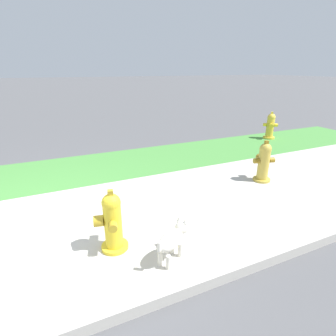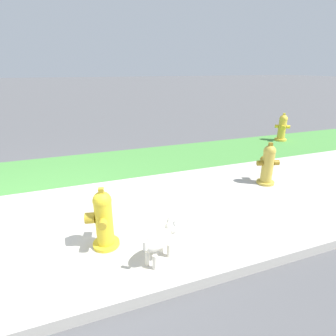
{
  "view_description": "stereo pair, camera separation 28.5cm",
  "coord_description": "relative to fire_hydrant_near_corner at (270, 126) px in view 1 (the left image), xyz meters",
  "views": [
    {
      "loc": [
        0.7,
        -2.93,
        1.88
      ],
      "look_at": [
        2.27,
        0.58,
        0.4
      ],
      "focal_mm": 28.0,
      "sensor_mm": 36.0,
      "label": 1
    },
    {
      "loc": [
        0.96,
        -3.04,
        1.88
      ],
      "look_at": [
        2.27,
        0.58,
        0.4
      ],
      "focal_mm": 28.0,
      "sensor_mm": 36.0,
      "label": 2
    }
  ],
  "objects": [
    {
      "name": "ground_plane",
      "position": [
        -6.27,
        -2.5,
        -0.36
      ],
      "size": [
        120.0,
        120.0,
        0.0
      ],
      "primitive_type": "plane",
      "color": "#515154"
    },
    {
      "name": "sidewalk_pavement",
      "position": [
        -6.27,
        -2.5,
        -0.35
      ],
      "size": [
        18.0,
        2.55,
        0.01
      ],
      "primitive_type": "cube",
      "color": "#BCB7AD",
      "rests_on": "ground"
    },
    {
      "name": "grass_verge",
      "position": [
        -6.27,
        -0.33,
        -0.35
      ],
      "size": [
        18.0,
        1.78,
        0.01
      ],
      "primitive_type": "cube",
      "color": "#47893D",
      "rests_on": "ground"
    },
    {
      "name": "fire_hydrant_near_corner",
      "position": [
        0.0,
        0.0,
        0.0
      ],
      "size": [
        0.36,
        0.35,
        0.75
      ],
      "rotation": [
        0.0,
        0.0,
        2.5
      ],
      "color": "gold",
      "rests_on": "ground"
    },
    {
      "name": "fire_hydrant_at_driveway",
      "position": [
        -5.13,
        -3.0,
        -0.02
      ],
      "size": [
        0.35,
        0.38,
        0.72
      ],
      "rotation": [
        0.0,
        0.0,
        1.36
      ],
      "color": "yellow",
      "rests_on": "ground"
    },
    {
      "name": "fire_hydrant_across_street",
      "position": [
        -2.32,
        -2.22,
        -0.01
      ],
      "size": [
        0.38,
        0.35,
        0.73
      ],
      "rotation": [
        0.0,
        0.0,
        6.01
      ],
      "color": "gold",
      "rests_on": "ground"
    },
    {
      "name": "small_white_dog",
      "position": [
        -4.62,
        -3.42,
        -0.11
      ],
      "size": [
        0.46,
        0.36,
        0.41
      ],
      "rotation": [
        0.0,
        0.0,
        0.56
      ],
      "color": "silver",
      "rests_on": "ground"
    }
  ]
}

